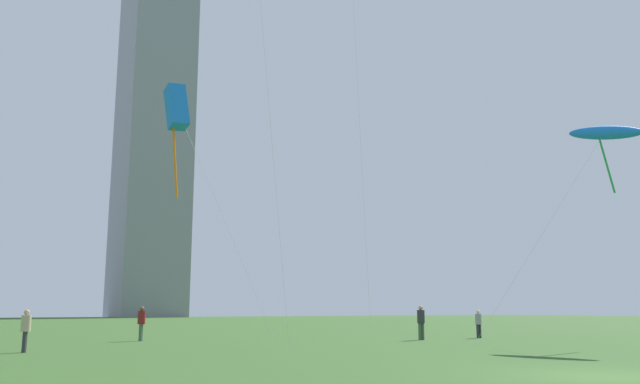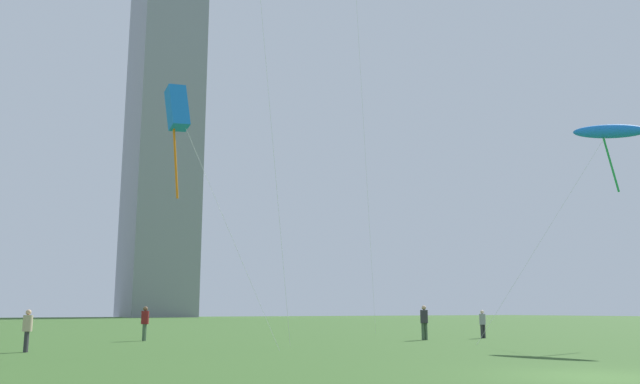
% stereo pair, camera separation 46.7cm
% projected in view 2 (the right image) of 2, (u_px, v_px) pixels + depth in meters
% --- Properties ---
extents(ground, '(280.00, 280.00, 0.00)m').
position_uv_depth(ground, '(598.00, 377.00, 15.53)').
color(ground, '#335623').
extents(person_standing_0, '(0.41, 0.41, 1.83)m').
position_uv_depth(person_standing_0, '(424.00, 320.00, 34.76)').
color(person_standing_0, '#3F593F').
rests_on(person_standing_0, ground).
extents(person_standing_1, '(0.36, 0.36, 1.60)m').
position_uv_depth(person_standing_1, '(27.00, 327.00, 24.78)').
color(person_standing_1, '#2D2D33').
rests_on(person_standing_1, ground).
extents(person_standing_2, '(0.39, 0.39, 1.77)m').
position_uv_depth(person_standing_2, '(145.00, 321.00, 33.82)').
color(person_standing_2, '#3F593F').
rests_on(person_standing_2, ground).
extents(person_standing_5, '(0.35, 0.35, 1.57)m').
position_uv_depth(person_standing_5, '(483.00, 322.00, 36.97)').
color(person_standing_5, '#2D2D33').
rests_on(person_standing_5, ground).
extents(kite_flying_0, '(7.23, 5.02, 11.29)m').
position_uv_depth(kite_flying_0, '(608.00, 132.00, 32.68)').
color(kite_flying_0, silver).
rests_on(kite_flying_0, ground).
extents(kite_flying_2, '(4.32, 2.99, 11.20)m').
position_uv_depth(kite_flying_2, '(177.00, 110.00, 27.85)').
color(kite_flying_2, silver).
rests_on(kite_flying_2, ground).
extents(distant_highrise_0, '(15.16, 21.06, 105.09)m').
position_uv_depth(distant_highrise_0, '(164.00, 94.00, 154.81)').
color(distant_highrise_0, gray).
rests_on(distant_highrise_0, ground).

